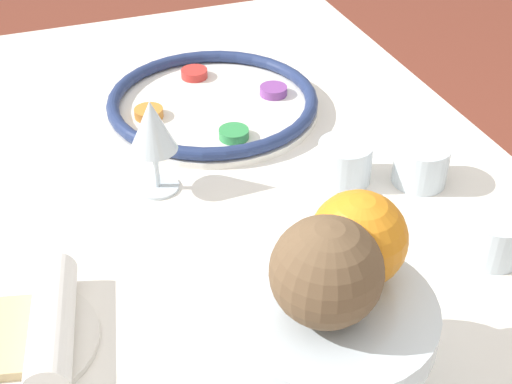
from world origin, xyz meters
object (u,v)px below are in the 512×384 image
orange_fruit (358,239)px  bread_plate (16,340)px  napkin_roll (52,323)px  cup_mid (345,162)px  coconut (326,272)px  fruit_stand (332,329)px  cup_near (421,164)px  seder_plate (213,103)px  cup_far (494,236)px  wine_glass (152,129)px

orange_fruit → bread_plate: orange_fruit is taller
napkin_roll → cup_mid: size_ratio=2.36×
orange_fruit → coconut: coconut is taller
coconut → bread_plate: bearing=-122.5°
bread_plate → napkin_roll: 0.04m
fruit_stand → coconut: 0.08m
cup_near → seder_plate: bearing=-143.8°
bread_plate → cup_mid: bearing=108.8°
napkin_roll → cup_far: (0.05, 0.51, 0.01)m
napkin_roll → cup_near: cup_near is taller
orange_fruit → cup_mid: bearing=154.3°
wine_glass → fruit_stand: bearing=10.6°
orange_fruit → cup_far: bearing=110.2°
cup_near → orange_fruit: bearing=-43.2°
coconut → cup_near: coconut is taller
wine_glass → orange_fruit: 0.38m
orange_fruit → cup_far: 0.28m
orange_fruit → coconut: size_ratio=0.92×
coconut → cup_far: coconut is taller
wine_glass → napkin_roll: (0.22, -0.17, -0.07)m
orange_fruit → cup_near: (-0.25, 0.23, -0.13)m
napkin_roll → cup_far: bearing=84.8°
seder_plate → napkin_roll: (0.40, -0.30, 0.01)m
seder_plate → coconut: (0.56, -0.07, 0.15)m
fruit_stand → cup_mid: 0.36m
wine_glass → bread_plate: 0.31m
napkin_roll → cup_near: 0.52m
napkin_roll → cup_far: 0.51m
seder_plate → cup_mid: bearing=24.9°
bread_plate → cup_near: cup_near is taller
fruit_stand → coconut: coconut is taller
cup_mid → cup_far: (0.20, 0.10, 0.00)m
wine_glass → napkin_roll: wine_glass is taller
cup_near → cup_mid: 0.10m
orange_fruit → napkin_roll: size_ratio=0.51×
coconut → cup_near: bearing=135.2°
seder_plate → wine_glass: (0.17, -0.13, 0.08)m
orange_fruit → wine_glass: bearing=-163.5°
orange_fruit → cup_far: size_ratio=1.19×
cup_near → cup_mid: size_ratio=1.00×
seder_plate → fruit_stand: bearing=-6.3°
orange_fruit → cup_near: bearing=136.8°
seder_plate → cup_near: 0.35m
seder_plate → orange_fruit: bearing=-2.9°
cup_near → napkin_roll: bearing=-77.1°
napkin_roll → cup_near: bearing=102.9°
wine_glass → orange_fruit: bearing=16.5°
bread_plate → cup_mid: cup_mid is taller
fruit_stand → cup_mid: size_ratio=2.52×
cup_mid → orange_fruit: bearing=-25.7°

